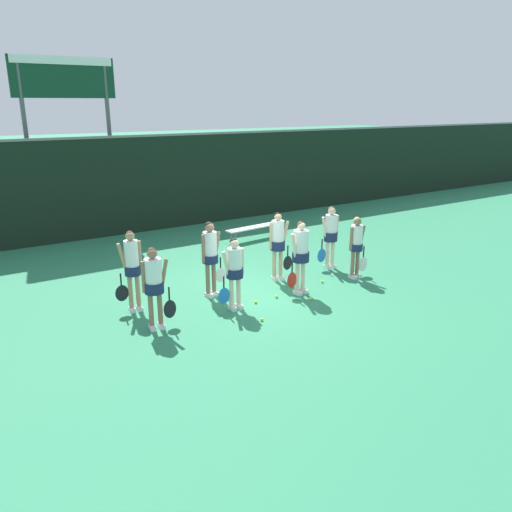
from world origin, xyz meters
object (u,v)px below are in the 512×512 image
Objects in this scene: player_7 at (331,233)px; tennis_ball_3 at (233,297)px; player_4 at (132,265)px; tennis_ball_4 at (322,282)px; player_0 at (154,282)px; bench_courtside at (254,228)px; player_3 at (356,243)px; player_6 at (278,241)px; tennis_ball_0 at (276,297)px; tennis_ball_2 at (288,263)px; tennis_ball_5 at (262,320)px; tennis_ball_1 at (310,299)px; scoreboard at (66,100)px; player_5 at (210,252)px; tennis_ball_6 at (256,302)px; player_1 at (234,268)px; player_2 at (301,251)px.

tennis_ball_3 is (-3.38, -0.50, -0.99)m from player_7.
player_4 is 4.82m from tennis_ball_4.
bench_courtside is at bearing 50.28° from player_0.
player_3 reaches higher than bench_courtside.
player_3 is 2.04m from player_6.
tennis_ball_0 is 0.98× the size of tennis_ball_2.
tennis_ball_1 is at bearing 13.12° from tennis_ball_5.
player_4 reaches higher than player_3.
player_6 is at bearing -67.36° from scoreboard.
player_5 is 1.97m from player_6.
bench_courtside reaches higher than tennis_ball_0.
tennis_ball_0 is 2.63m from tennis_ball_2.
tennis_ball_2 is at bearing 40.13° from tennis_ball_6.
player_6 is (-1.62, -3.72, 0.66)m from bench_courtside.
tennis_ball_6 is at bearing -18.15° from player_4.
player_1 is 0.94× the size of player_7.
player_7 reaches higher than tennis_ball_3.
tennis_ball_1 is at bearing 0.68° from player_0.
player_4 is at bearing 151.29° from player_1.
tennis_ball_1 is (2.99, -9.13, -4.46)m from scoreboard.
tennis_ball_6 is (0.63, -0.98, -1.05)m from player_5.
scoreboard is at bearing 99.85° from player_1.
bench_courtside is at bearing 52.36° from tennis_ball_3.
player_1 is at bearing 170.58° from player_2.
player_1 is 1.08m from tennis_ball_6.
player_7 reaches higher than tennis_ball_1.
player_7 reaches higher than player_3.
scoreboard reaches higher than tennis_ball_4.
tennis_ball_0 is (-2.56, -0.09, -0.91)m from player_3.
player_0 is 3.15m from tennis_ball_0.
tennis_ball_6 is at bearing -178.49° from player_3.
player_5 is at bearing -139.46° from bench_courtside.
player_1 is at bearing -178.66° from tennis_ball_6.
player_1 is at bearing 99.86° from tennis_ball_5.
tennis_ball_1 is at bearing -14.39° from player_1.
player_2 is at bearing 1.17° from player_1.
tennis_ball_2 is 1.06× the size of tennis_ball_5.
tennis_ball_4 reaches higher than tennis_ball_1.
player_4 is at bearing 155.91° from tennis_ball_6.
player_4 is 4.12m from tennis_ball_1.
tennis_ball_2 is 1.04× the size of tennis_ball_3.
tennis_ball_3 is 1.02× the size of tennis_ball_5.
tennis_ball_2 reaches higher than tennis_ball_6.
player_4 reaches higher than tennis_ball_6.
player_5 reaches higher than tennis_ball_2.
tennis_ball_5 is at bearing -137.93° from tennis_ball_0.
tennis_ball_1 is 1.03× the size of tennis_ball_6.
player_3 is 3.88m from player_5.
tennis_ball_3 is (0.27, 0.58, -0.92)m from player_1.
tennis_ball_1 reaches higher than tennis_ball_6.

